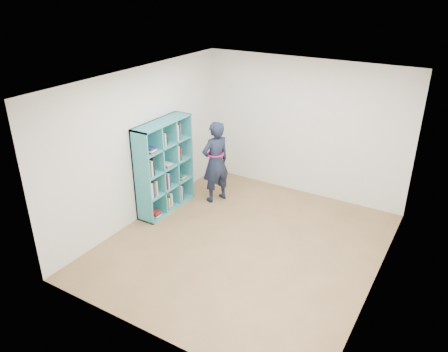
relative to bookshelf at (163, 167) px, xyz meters
The scene contains 9 objects.
floor 2.03m from the bookshelf, 10.04° to the right, with size 4.50×4.50×0.00m, color brown.
ceiling 2.59m from the bookshelf, 10.04° to the right, with size 4.50×4.50×0.00m, color white.
wall_left 0.61m from the bookshelf, 116.91° to the right, with size 0.02×4.50×2.60m, color white.
wall_right 3.88m from the bookshelf, ahead, with size 0.02×4.50×2.60m, color white.
wall_back 2.70m from the bookshelf, 46.37° to the left, with size 4.00×0.02×2.60m, color white.
wall_front 3.20m from the bookshelf, 54.52° to the right, with size 4.00×0.02×2.60m, color white.
bookshelf is the anchor object (origin of this frame).
person 0.98m from the bookshelf, 49.40° to the left, with size 0.57×0.67×1.56m.
smartphone 1.04m from the bookshelf, 58.02° to the left, with size 0.05×0.11×0.14m.
Camera 1 is at (2.73, -5.19, 3.92)m, focal length 35.00 mm.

